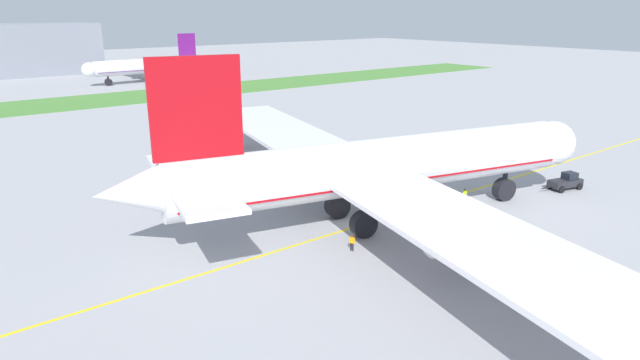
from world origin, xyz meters
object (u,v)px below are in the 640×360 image
pushback_tug (566,182)px  service_truck_baggage_loader (220,140)px  parked_airliner_far_right (149,66)px  ground_crew_wingwalker_port (530,292)px  ground_crew_marshaller_front (352,241)px  ground_crew_wingwalker_starboard (465,194)px  airliner_foreground (375,167)px

pushback_tug → service_truck_baggage_loader: size_ratio=1.08×
pushback_tug → parked_airliner_far_right: 143.00m
ground_crew_wingwalker_port → ground_crew_marshaller_front: bearing=105.4°
ground_crew_wingwalker_port → parked_airliner_far_right: (31.72, 156.72, 4.16)m
ground_crew_marshaller_front → service_truck_baggage_loader: size_ratio=0.28×
ground_crew_wingwalker_starboard → service_truck_baggage_loader: service_truck_baggage_loader is taller
ground_crew_marshaller_front → ground_crew_wingwalker_port: bearing=-74.6°
pushback_tug → ground_crew_wingwalker_starboard: size_ratio=3.71×
ground_crew_wingwalker_starboard → ground_crew_wingwalker_port: bearing=-130.3°
airliner_foreground → ground_crew_marshaller_front: (-6.85, -4.26, -5.36)m
airliner_foreground → ground_crew_marshaller_front: 9.69m
airliner_foreground → ground_crew_wingwalker_starboard: 14.71m
ground_crew_marshaller_front → service_truck_baggage_loader: bearing=77.3°
pushback_tug → ground_crew_wingwalker_starboard: 15.50m
airliner_foreground → ground_crew_marshaller_front: bearing=-148.1°
ground_crew_marshaller_front → service_truck_baggage_loader: (10.32, 45.62, 0.44)m
pushback_tug → service_truck_baggage_loader: 54.26m
ground_crew_wingwalker_port → pushback_tug: bearing=24.2°
airliner_foreground → parked_airliner_far_right: 139.18m
service_truck_baggage_loader → ground_crew_marshaller_front: bearing=-102.7°
airliner_foreground → service_truck_baggage_loader: 41.80m
service_truck_baggage_loader → parked_airliner_far_right: size_ratio=0.09×
ground_crew_marshaller_front → service_truck_baggage_loader: service_truck_baggage_loader is taller
ground_crew_marshaller_front → parked_airliner_far_right: size_ratio=0.03×
airliner_foreground → service_truck_baggage_loader: (3.47, 41.36, -4.92)m
pushback_tug → service_truck_baggage_loader: (-24.79, 48.26, 0.45)m
pushback_tug → service_truck_baggage_loader: bearing=117.2°
pushback_tug → parked_airliner_far_right: bearing=89.6°
ground_crew_marshaller_front → ground_crew_wingwalker_starboard: ground_crew_wingwalker_starboard is taller
pushback_tug → ground_crew_marshaller_front: bearing=175.7°
ground_crew_wingwalker_port → ground_crew_marshaller_front: size_ratio=0.93×
ground_crew_wingwalker_port → ground_crew_wingwalker_starboard: size_ratio=0.90×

